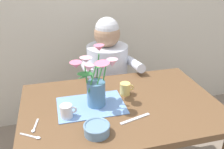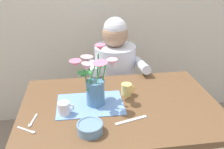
{
  "view_description": "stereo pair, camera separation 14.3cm",
  "coord_description": "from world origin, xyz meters",
  "px_view_note": "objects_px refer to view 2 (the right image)",
  "views": [
    {
      "loc": [
        -0.37,
        -1.2,
        1.54
      ],
      "look_at": [
        -0.04,
        0.05,
        0.92
      ],
      "focal_mm": 38.8,
      "sensor_mm": 36.0,
      "label": 1
    },
    {
      "loc": [
        -0.23,
        -1.23,
        1.54
      ],
      "look_at": [
        -0.04,
        0.05,
        0.92
      ],
      "focal_mm": 38.8,
      "sensor_mm": 36.0,
      "label": 2
    }
  ],
  "objects_px": {
    "ceramic_bowl": "(90,127)",
    "coffee_cup": "(64,109)",
    "ceramic_mug": "(127,90)",
    "dinner_knife": "(131,120)",
    "flower_vase": "(95,81)",
    "seated_person": "(115,83)"
  },
  "relations": [
    {
      "from": "flower_vase",
      "to": "coffee_cup",
      "type": "relative_size",
      "value": 3.75
    },
    {
      "from": "seated_person",
      "to": "flower_vase",
      "type": "bearing_deg",
      "value": -112.02
    },
    {
      "from": "dinner_knife",
      "to": "coffee_cup",
      "type": "bearing_deg",
      "value": 147.78
    },
    {
      "from": "flower_vase",
      "to": "coffee_cup",
      "type": "xyz_separation_m",
      "value": [
        -0.18,
        -0.09,
        -0.12
      ]
    },
    {
      "from": "dinner_knife",
      "to": "coffee_cup",
      "type": "height_order",
      "value": "coffee_cup"
    },
    {
      "from": "flower_vase",
      "to": "ceramic_mug",
      "type": "height_order",
      "value": "flower_vase"
    },
    {
      "from": "ceramic_bowl",
      "to": "coffee_cup",
      "type": "height_order",
      "value": "coffee_cup"
    },
    {
      "from": "ceramic_bowl",
      "to": "dinner_knife",
      "type": "bearing_deg",
      "value": 16.58
    },
    {
      "from": "seated_person",
      "to": "ceramic_bowl",
      "type": "height_order",
      "value": "seated_person"
    },
    {
      "from": "flower_vase",
      "to": "ceramic_bowl",
      "type": "distance_m",
      "value": 0.3
    },
    {
      "from": "coffee_cup",
      "to": "ceramic_bowl",
      "type": "bearing_deg",
      "value": -52.86
    },
    {
      "from": "seated_person",
      "to": "coffee_cup",
      "type": "height_order",
      "value": "seated_person"
    },
    {
      "from": "ceramic_bowl",
      "to": "ceramic_mug",
      "type": "bearing_deg",
      "value": 53.24
    },
    {
      "from": "ceramic_bowl",
      "to": "ceramic_mug",
      "type": "height_order",
      "value": "ceramic_mug"
    },
    {
      "from": "seated_person",
      "to": "ceramic_mug",
      "type": "distance_m",
      "value": 0.56
    },
    {
      "from": "flower_vase",
      "to": "dinner_knife",
      "type": "height_order",
      "value": "flower_vase"
    },
    {
      "from": "ceramic_bowl",
      "to": "dinner_knife",
      "type": "distance_m",
      "value": 0.24
    },
    {
      "from": "seated_person",
      "to": "ceramic_bowl",
      "type": "bearing_deg",
      "value": -109.18
    },
    {
      "from": "dinner_knife",
      "to": "ceramic_mug",
      "type": "xyz_separation_m",
      "value": [
        0.03,
        0.27,
        0.04
      ]
    },
    {
      "from": "ceramic_bowl",
      "to": "coffee_cup",
      "type": "bearing_deg",
      "value": 127.14
    },
    {
      "from": "flower_vase",
      "to": "dinner_knife",
      "type": "relative_size",
      "value": 1.83
    },
    {
      "from": "dinner_knife",
      "to": "coffee_cup",
      "type": "relative_size",
      "value": 2.04
    }
  ]
}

